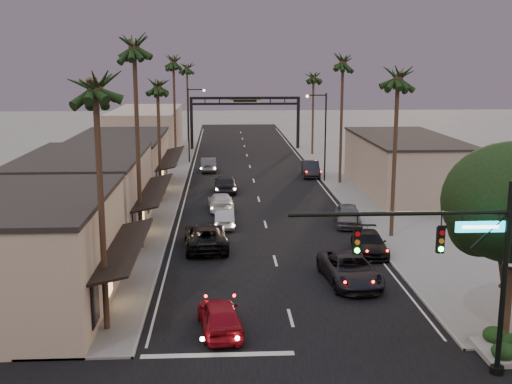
{
  "coord_description": "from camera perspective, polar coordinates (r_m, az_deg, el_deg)",
  "views": [
    {
      "loc": [
        -3.22,
        -18.97,
        12.23
      ],
      "look_at": [
        -0.71,
        28.13,
        2.5
      ],
      "focal_mm": 45.0,
      "sensor_mm": 36.0,
      "label": 1
    }
  ],
  "objects": [
    {
      "name": "palm_ld",
      "position": [
        74.17,
        -7.36,
        11.71
      ],
      "size": [
        3.2,
        3.2,
        14.2
      ],
      "color": "#38281C",
      "rests_on": "ground"
    },
    {
      "name": "palm_lc",
      "position": [
        55.26,
        -8.76,
        9.7
      ],
      "size": [
        3.2,
        3.2,
        12.2
      ],
      "color": "#38281C",
      "rests_on": "ground"
    },
    {
      "name": "palm_la",
      "position": [
        28.5,
        -14.14,
        9.72
      ],
      "size": [
        3.2,
        3.2,
        13.2
      ],
      "color": "#38281C",
      "rests_on": "ground"
    },
    {
      "name": "streetlight_right",
      "position": [
        65.14,
        5.95,
        5.51
      ],
      "size": [
        2.13,
        0.3,
        9.0
      ],
      "color": "black",
      "rests_on": "ground"
    },
    {
      "name": "sidewalk_right",
      "position": [
        73.12,
        7.02,
        1.99
      ],
      "size": [
        5.0,
        92.0,
        0.12
      ],
      "primitive_type": "cube",
      "color": "slate",
      "rests_on": "ground"
    },
    {
      "name": "palm_far",
      "position": [
        97.11,
        -6.16,
        11.13
      ],
      "size": [
        3.2,
        3.2,
        13.2
      ],
      "color": "#38281C",
      "rests_on": "ground"
    },
    {
      "name": "palm_rb",
      "position": [
        64.07,
        7.74,
        11.72
      ],
      "size": [
        3.2,
        3.2,
        14.2
      ],
      "color": "#38281C",
      "rests_on": "ground"
    },
    {
      "name": "curbside_grey",
      "position": [
        48.76,
        8.18,
        -2.04
      ],
      "size": [
        2.45,
        4.8,
        1.56
      ],
      "primitive_type": "imported",
      "rotation": [
        0.0,
        0.0,
        -0.14
      ],
      "color": "#505155",
      "rests_on": "ground"
    },
    {
      "name": "planter",
      "position": [
        29.8,
        21.24,
        -13.42
      ],
      "size": [
        2.2,
        2.6,
        0.24
      ],
      "primitive_type": "cube",
      "color": "gray",
      "rests_on": "ground"
    },
    {
      "name": "oncoming_red",
      "position": [
        29.86,
        -3.22,
        -10.95
      ],
      "size": [
        2.36,
        4.68,
        1.53
      ],
      "primitive_type": "imported",
      "rotation": [
        0.0,
        0.0,
        3.27
      ],
      "color": "maroon",
      "rests_on": "ground"
    },
    {
      "name": "curbside_far",
      "position": [
        68.82,
        4.86,
        2.07
      ],
      "size": [
        2.03,
        5.1,
        1.65
      ],
      "primitive_type": "imported",
      "rotation": [
        0.0,
        0.0,
        -0.06
      ],
      "color": "black",
      "rests_on": "ground"
    },
    {
      "name": "ground",
      "position": [
        60.32,
        0.07,
        -0.04
      ],
      "size": [
        200.0,
        200.0,
        0.0
      ],
      "primitive_type": "plane",
      "color": "slate",
      "rests_on": "ground"
    },
    {
      "name": "storefront_near",
      "position": [
        33.84,
        -19.8,
        -5.33
      ],
      "size": [
        8.0,
        12.0,
        5.5
      ],
      "primitive_type": "cube",
      "color": "tan",
      "rests_on": "ground"
    },
    {
      "name": "sidewalk_left",
      "position": [
        72.28,
        -7.99,
        1.85
      ],
      "size": [
        5.0,
        92.0,
        0.12
      ],
      "primitive_type": "cube",
      "color": "slate",
      "rests_on": "ground"
    },
    {
      "name": "traffic_signal",
      "position": [
        25.66,
        17.47,
        -5.08
      ],
      "size": [
        8.51,
        0.22,
        7.8
      ],
      "color": "black",
      "rests_on": "ground"
    },
    {
      "name": "palm_ra",
      "position": [
        44.58,
        12.54,
        10.37
      ],
      "size": [
        3.2,
        3.2,
        13.2
      ],
      "color": "#38281C",
      "rests_on": "ground"
    },
    {
      "name": "palm_rc",
      "position": [
        83.83,
        5.14,
        10.41
      ],
      "size": [
        3.2,
        3.2,
        12.2
      ],
      "color": "#38281C",
      "rests_on": "ground"
    },
    {
      "name": "palm_lb",
      "position": [
        41.34,
        -10.81,
        13.06
      ],
      "size": [
        3.2,
        3.2,
        15.2
      ],
      "color": "#38281C",
      "rests_on": "ground"
    },
    {
      "name": "storefront_far",
      "position": [
        62.52,
        -12.02,
        2.44
      ],
      "size": [
        8.0,
        16.0,
        5.0
      ],
      "primitive_type": "cube",
      "color": "tan",
      "rests_on": "ground"
    },
    {
      "name": "oncoming_white",
      "position": [
        53.2,
        -3.14,
        -0.87
      ],
      "size": [
        2.26,
        5.0,
        1.42
      ],
      "primitive_type": "imported",
      "rotation": [
        0.0,
        0.0,
        3.2
      ],
      "color": "silver",
      "rests_on": "ground"
    },
    {
      "name": "oncoming_dgrey",
      "position": [
        60.42,
        -2.73,
        0.78
      ],
      "size": [
        2.1,
        5.02,
        1.7
      ],
      "primitive_type": "imported",
      "rotation": [
        0.0,
        0.0,
        3.16
      ],
      "color": "black",
      "rests_on": "ground"
    },
    {
      "name": "road",
      "position": [
        65.21,
        -0.17,
        0.85
      ],
      "size": [
        14.0,
        120.0,
        0.02
      ],
      "primitive_type": "cube",
      "color": "black",
      "rests_on": "ground"
    },
    {
      "name": "curbside_near",
      "position": [
        36.34,
        8.36,
        -6.8
      ],
      "size": [
        3.18,
        6.01,
        1.61
      ],
      "primitive_type": "imported",
      "rotation": [
        0.0,
        0.0,
        0.09
      ],
      "color": "black",
      "rests_on": "ground"
    },
    {
      "name": "building_right",
      "position": [
        62.2,
        13.07,
        2.35
      ],
      "size": [
        8.0,
        18.0,
        5.0
      ],
      "primitive_type": "cube",
      "color": "tan",
      "rests_on": "ground"
    },
    {
      "name": "curbside_black",
      "position": [
        42.0,
        10.07,
        -4.48
      ],
      "size": [
        2.15,
        4.83,
        1.38
      ],
      "primitive_type": "imported",
      "rotation": [
        0.0,
        0.0,
        -0.05
      ],
      "color": "black",
      "rests_on": "ground"
    },
    {
      "name": "oncoming_silver",
      "position": [
        47.85,
        -2.84,
        -2.34
      ],
      "size": [
        1.49,
        4.1,
        1.34
      ],
      "primitive_type": "imported",
      "rotation": [
        0.0,
        0.0,
        3.16
      ],
      "color": "#A8A8AD",
      "rests_on": "ground"
    },
    {
      "name": "arch",
      "position": [
        89.28,
        -0.98,
        7.35
      ],
      "size": [
        15.2,
        0.4,
        7.27
      ],
      "color": "black",
      "rests_on": "ground"
    },
    {
      "name": "oncoming_grey_far",
      "position": [
        71.98,
        -4.26,
        2.46
      ],
      "size": [
        1.9,
        4.76,
        1.54
      ],
      "primitive_type": "imported",
      "rotation": [
        0.0,
        0.0,
        3.2
      ],
      "color": "#47464B",
      "rests_on": "ground"
    },
    {
      "name": "streetlight_left",
      "position": [
        77.37,
        -5.82,
        6.48
      ],
      "size": [
        2.13,
        0.3,
        9.0
      ],
      "color": "black",
      "rests_on": "ground"
    },
    {
      "name": "storefront_mid",
      "position": [
        46.99,
        -15.0,
        -0.39
      ],
      "size": [
        8.0,
        14.0,
        5.5
      ],
      "primitive_type": "cube",
      "color": "tan",
      "rests_on": "ground"
    },
    {
      "name": "oncoming_pickup",
      "position": [
        42.51,
        -4.49,
        -3.95
      ],
      "size": [
        3.13,
        6.09,
        1.64
      ],
      "primitive_type": "imported",
      "rotation": [
        0.0,
        0.0,
        3.21
      ],
      "color": "black",
      "rests_on": "ground"
    },
    {
      "name": "storefront_dist",
      "position": [
        85.04,
        -9.68,
        5.26
      ],
      "size": [
        8.0,
        20.0,
        6.0
      ],
      "primitive_type": "cube",
      "color": "tan",
      "rests_on": "ground"
    }
  ]
}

